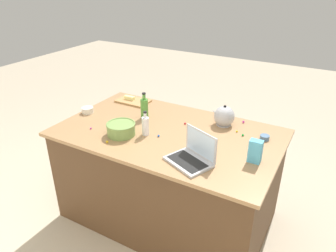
{
  "coord_description": "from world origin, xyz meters",
  "views": [
    {
      "loc": [
        -1.17,
        2.06,
        2.13
      ],
      "look_at": [
        0.0,
        0.0,
        0.95
      ],
      "focal_mm": 34.02,
      "sensor_mm": 36.0,
      "label": 1
    }
  ],
  "objects_px": {
    "laptop": "(193,156)",
    "mixing_bowl_large": "(121,129)",
    "candy_bag": "(255,151)",
    "butter_stick_left": "(130,98)",
    "ramekin_small": "(265,137)",
    "bottle_vinegar": "(145,125)",
    "cutting_board": "(133,101)",
    "bottle_olive": "(144,108)",
    "ramekin_medium": "(88,110)",
    "kettle": "(224,117)"
  },
  "relations": [
    {
      "from": "mixing_bowl_large",
      "to": "butter_stick_left",
      "type": "bearing_deg",
      "value": -59.62
    },
    {
      "from": "butter_stick_left",
      "to": "ramekin_small",
      "type": "height_order",
      "value": "butter_stick_left"
    },
    {
      "from": "cutting_board",
      "to": "candy_bag",
      "type": "xyz_separation_m",
      "value": [
        -1.39,
        0.5,
        0.08
      ]
    },
    {
      "from": "ramekin_small",
      "to": "butter_stick_left",
      "type": "bearing_deg",
      "value": -5.53
    },
    {
      "from": "laptop",
      "to": "candy_bag",
      "type": "bearing_deg",
      "value": -151.11
    },
    {
      "from": "ramekin_small",
      "to": "ramekin_medium",
      "type": "relative_size",
      "value": 0.69
    },
    {
      "from": "butter_stick_left",
      "to": "candy_bag",
      "type": "xyz_separation_m",
      "value": [
        -1.43,
        0.5,
        0.05
      ]
    },
    {
      "from": "ramekin_small",
      "to": "ramekin_medium",
      "type": "xyz_separation_m",
      "value": [
        1.59,
        0.3,
        0.01
      ]
    },
    {
      "from": "cutting_board",
      "to": "bottle_vinegar",
      "type": "bearing_deg",
      "value": 133.28
    },
    {
      "from": "ramekin_medium",
      "to": "butter_stick_left",
      "type": "bearing_deg",
      "value": -111.51
    },
    {
      "from": "bottle_olive",
      "to": "ramekin_medium",
      "type": "bearing_deg",
      "value": 17.62
    },
    {
      "from": "candy_bag",
      "to": "bottle_olive",
      "type": "bearing_deg",
      "value": -12.13
    },
    {
      "from": "butter_stick_left",
      "to": "ramekin_small",
      "type": "distance_m",
      "value": 1.42
    },
    {
      "from": "laptop",
      "to": "kettle",
      "type": "distance_m",
      "value": 0.66
    },
    {
      "from": "laptop",
      "to": "kettle",
      "type": "bearing_deg",
      "value": -88.56
    },
    {
      "from": "bottle_vinegar",
      "to": "candy_bag",
      "type": "xyz_separation_m",
      "value": [
        -0.89,
        -0.03,
        0.0
      ]
    },
    {
      "from": "bottle_olive",
      "to": "cutting_board",
      "type": "bearing_deg",
      "value": -40.08
    },
    {
      "from": "bottle_vinegar",
      "to": "butter_stick_left",
      "type": "relative_size",
      "value": 1.88
    },
    {
      "from": "cutting_board",
      "to": "bottle_olive",
      "type": "bearing_deg",
      "value": 139.92
    },
    {
      "from": "kettle",
      "to": "ramekin_small",
      "type": "bearing_deg",
      "value": 166.5
    },
    {
      "from": "ramekin_small",
      "to": "candy_bag",
      "type": "relative_size",
      "value": 0.44
    },
    {
      "from": "laptop",
      "to": "butter_stick_left",
      "type": "bearing_deg",
      "value": -33.95
    },
    {
      "from": "candy_bag",
      "to": "bottle_vinegar",
      "type": "bearing_deg",
      "value": 2.2
    },
    {
      "from": "mixing_bowl_large",
      "to": "candy_bag",
      "type": "distance_m",
      "value": 1.07
    },
    {
      "from": "mixing_bowl_large",
      "to": "ramekin_small",
      "type": "distance_m",
      "value": 1.16
    },
    {
      "from": "bottle_olive",
      "to": "bottle_vinegar",
      "type": "height_order",
      "value": "bottle_olive"
    },
    {
      "from": "laptop",
      "to": "bottle_vinegar",
      "type": "xyz_separation_m",
      "value": [
        0.51,
        -0.18,
        0.04
      ]
    },
    {
      "from": "cutting_board",
      "to": "ramekin_small",
      "type": "bearing_deg",
      "value": 174.3
    },
    {
      "from": "ramekin_medium",
      "to": "candy_bag",
      "type": "distance_m",
      "value": 1.61
    },
    {
      "from": "ramekin_small",
      "to": "bottle_vinegar",
      "type": "bearing_deg",
      "value": 24.35
    },
    {
      "from": "bottle_olive",
      "to": "ramekin_medium",
      "type": "relative_size",
      "value": 2.24
    },
    {
      "from": "bottle_olive",
      "to": "ramekin_small",
      "type": "distance_m",
      "value": 1.07
    },
    {
      "from": "bottle_vinegar",
      "to": "kettle",
      "type": "distance_m",
      "value": 0.69
    },
    {
      "from": "ramekin_small",
      "to": "mixing_bowl_large",
      "type": "bearing_deg",
      "value": 25.38
    },
    {
      "from": "bottle_olive",
      "to": "bottle_vinegar",
      "type": "relative_size",
      "value": 1.18
    },
    {
      "from": "laptop",
      "to": "ramekin_small",
      "type": "xyz_separation_m",
      "value": [
        -0.36,
        -0.57,
        -0.03
      ]
    },
    {
      "from": "bottle_vinegar",
      "to": "cutting_board",
      "type": "relative_size",
      "value": 0.63
    },
    {
      "from": "butter_stick_left",
      "to": "ramekin_medium",
      "type": "bearing_deg",
      "value": 68.49
    },
    {
      "from": "bottle_olive",
      "to": "laptop",
      "type": "bearing_deg",
      "value": 147.5
    },
    {
      "from": "candy_bag",
      "to": "laptop",
      "type": "bearing_deg",
      "value": 28.89
    },
    {
      "from": "laptop",
      "to": "mixing_bowl_large",
      "type": "relative_size",
      "value": 1.55
    },
    {
      "from": "ramekin_medium",
      "to": "cutting_board",
      "type": "bearing_deg",
      "value": -116.14
    },
    {
      "from": "candy_bag",
      "to": "cutting_board",
      "type": "bearing_deg",
      "value": -19.69
    },
    {
      "from": "ramekin_small",
      "to": "cutting_board",
      "type": "bearing_deg",
      "value": -5.7
    },
    {
      "from": "ramekin_medium",
      "to": "laptop",
      "type": "bearing_deg",
      "value": 167.46
    },
    {
      "from": "bottle_vinegar",
      "to": "kettle",
      "type": "bearing_deg",
      "value": -135.36
    },
    {
      "from": "mixing_bowl_large",
      "to": "cutting_board",
      "type": "relative_size",
      "value": 0.73
    },
    {
      "from": "candy_bag",
      "to": "butter_stick_left",
      "type": "bearing_deg",
      "value": -19.16
    },
    {
      "from": "bottle_vinegar",
      "to": "butter_stick_left",
      "type": "height_order",
      "value": "bottle_vinegar"
    },
    {
      "from": "cutting_board",
      "to": "ramekin_medium",
      "type": "height_order",
      "value": "ramekin_medium"
    }
  ]
}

